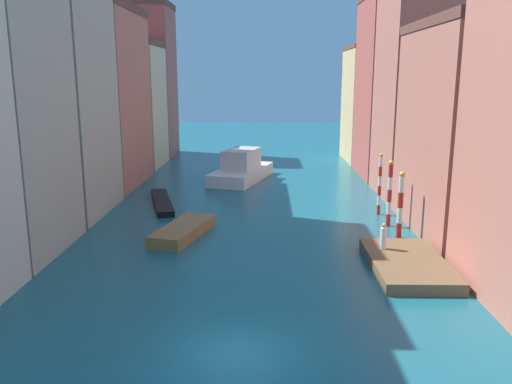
% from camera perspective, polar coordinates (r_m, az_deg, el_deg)
% --- Properties ---
extents(ground_plane, '(154.00, 154.00, 0.00)m').
position_cam_1_polar(ground_plane, '(43.30, -0.36, -0.98)').
color(ground_plane, '#196070').
extents(building_left_2, '(6.69, 9.29, 22.48)m').
position_cam_1_polar(building_left_2, '(41.03, -21.36, 13.29)').
color(building_left_2, '#BCB299').
rests_on(building_left_2, ground).
extents(building_left_3, '(6.69, 12.17, 16.57)m').
position_cam_1_polar(building_left_3, '(51.16, -16.54, 9.99)').
color(building_left_3, '#C6705B').
rests_on(building_left_3, ground).
extents(building_left_4, '(6.69, 8.79, 14.09)m').
position_cam_1_polar(building_left_4, '(61.52, -13.48, 9.34)').
color(building_left_4, beige).
rests_on(building_left_4, ground).
extents(building_left_5, '(6.69, 7.76, 19.21)m').
position_cam_1_polar(building_left_5, '(69.65, -11.85, 11.86)').
color(building_left_5, '#B25147').
rests_on(building_left_5, ground).
extents(building_right_1, '(6.69, 12.16, 13.67)m').
position_cam_1_polar(building_right_1, '(36.36, 22.40, 6.43)').
color(building_right_1, '#C6705B').
rests_on(building_right_1, ground).
extents(building_right_2, '(6.69, 8.75, 18.03)m').
position_cam_1_polar(building_right_2, '(46.46, 17.81, 10.60)').
color(building_right_2, '#C6705B').
rests_on(building_right_2, ground).
extents(building_right_3, '(6.69, 9.95, 18.09)m').
position_cam_1_polar(building_right_3, '(55.79, 14.97, 11.02)').
color(building_right_3, '#B25147').
rests_on(building_right_3, ground).
extents(building_right_4, '(6.69, 9.94, 13.70)m').
position_cam_1_polar(building_right_4, '(65.58, 12.79, 9.37)').
color(building_right_4, '#DBB77A').
rests_on(building_right_4, ground).
extents(waterfront_dock, '(3.88, 7.18, 0.61)m').
position_cam_1_polar(waterfront_dock, '(29.26, 16.25, -7.59)').
color(waterfront_dock, brown).
rests_on(waterfront_dock, ground).
extents(person_on_dock, '(0.36, 0.36, 1.49)m').
position_cam_1_polar(person_on_dock, '(30.23, 13.80, -4.81)').
color(person_on_dock, white).
rests_on(person_on_dock, waterfront_dock).
extents(mooring_pole_0, '(0.37, 0.37, 4.34)m').
position_cam_1_polar(mooring_pole_0, '(34.12, 15.55, -1.31)').
color(mooring_pole_0, red).
rests_on(mooring_pole_0, ground).
extents(mooring_pole_1, '(0.33, 0.33, 4.60)m').
position_cam_1_polar(mooring_pole_1, '(36.68, 14.44, -0.10)').
color(mooring_pole_1, red).
rests_on(mooring_pole_1, ground).
extents(mooring_pole_2, '(0.28, 0.28, 4.63)m').
position_cam_1_polar(mooring_pole_2, '(39.65, 13.41, 0.90)').
color(mooring_pole_2, red).
rests_on(mooring_pole_2, ground).
extents(vaporetto_white, '(6.45, 10.33, 3.09)m').
position_cam_1_polar(vaporetto_white, '(52.02, -1.62, 2.58)').
color(vaporetto_white, white).
rests_on(vaporetto_white, ground).
extents(gondola_black, '(3.41, 8.32, 0.47)m').
position_cam_1_polar(gondola_black, '(42.60, -10.27, -1.09)').
color(gondola_black, black).
rests_on(gondola_black, ground).
extents(motorboat_0, '(3.63, 6.55, 0.76)m').
position_cam_1_polar(motorboat_0, '(34.05, -8.01, -4.21)').
color(motorboat_0, olive).
rests_on(motorboat_0, ground).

